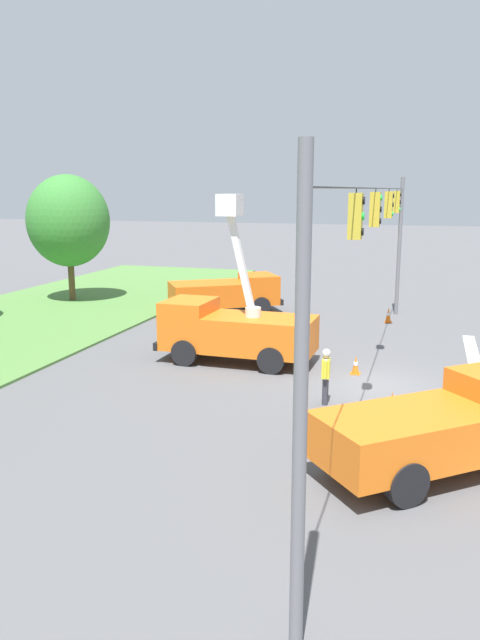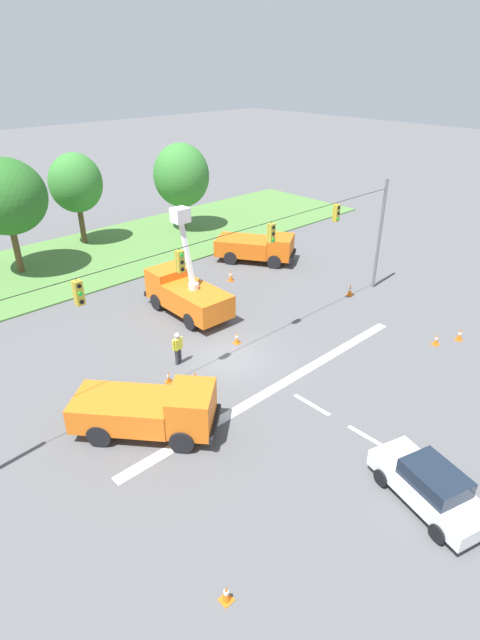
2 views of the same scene
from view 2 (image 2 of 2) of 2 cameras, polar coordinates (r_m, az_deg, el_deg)
name	(u,v)px [view 2 (image 2 of 2)]	position (r m, az deg, el deg)	size (l,w,h in m)	color
ground_plane	(230,357)	(25.84, -1.18, -4.26)	(200.00, 200.00, 0.00)	#565659
grass_verge	(69,263)	(39.72, -18.97, 6.17)	(56.00, 12.00, 0.10)	#517F3D
lane_markings	(303,400)	(23.04, 7.20, -9.00)	(17.60, 15.25, 0.01)	silver
signal_gantry	(230,275)	(23.76, -1.16, 5.19)	(26.20, 0.33, 7.20)	slate
tree_centre	(5,197)	(37.69, -25.26, 12.62)	(5.38, 5.84, 8.02)	brown
tree_east	(76,183)	(42.47, -18.26, 14.62)	(4.18, 3.93, 7.29)	brown
tree_far_east	(181,176)	(44.56, -6.72, 16.08)	(4.74, 4.79, 7.43)	brown
utility_truck_bucket_lift	(186,292)	(29.80, -6.19, 3.19)	(2.55, 6.04, 6.40)	orange
utility_truck_support_near	(257,247)	(37.79, 1.91, 8.36)	(5.24, 6.24, 2.04)	orange
utility_truck_support_far	(150,410)	(20.78, -10.25, -10.07)	(5.50, 5.89, 2.18)	orange
sedan_white	(430,486)	(19.06, 20.89, -17.29)	(2.90, 4.62, 1.56)	white
road_worker	(178,347)	(24.99, -7.14, -3.02)	(0.65, 0.27, 1.77)	#383842
traffic_cone_foreground_left	(169,377)	(24.03, -8.14, -6.49)	(0.36, 0.36, 0.61)	orange
traffic_cone_foreground_right	(350,290)	(33.08, 12.47, 3.37)	(0.36, 0.36, 0.77)	orange
traffic_cone_mid_left	(460,334)	(29.70, 23.82, -1.52)	(0.36, 0.36, 0.71)	orange
traffic_cone_mid_right	(436,340)	(28.78, 21.53, -2.09)	(0.36, 0.36, 0.63)	orange
traffic_cone_near_bucket	(195,379)	(23.64, -5.12, -6.68)	(0.36, 0.36, 0.76)	orange
traffic_cone_lane_edge_a	(226,594)	(16.10, -1.58, -28.79)	(0.36, 0.36, 0.63)	orange
traffic_cone_lane_edge_b	(237,338)	(26.88, -0.36, -2.06)	(0.36, 0.36, 0.68)	orange
traffic_cone_far_left	(231,275)	(34.47, -1.06, 5.11)	(0.36, 0.36, 0.80)	orange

